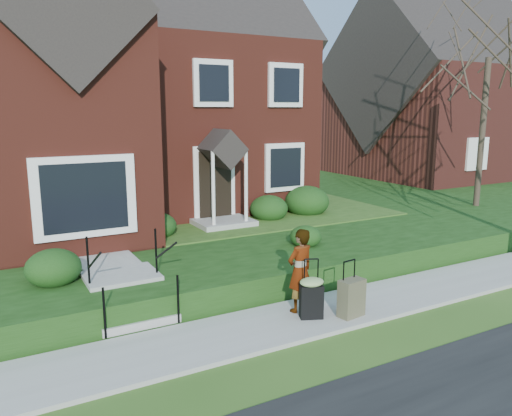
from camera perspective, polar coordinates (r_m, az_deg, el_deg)
ground at (r=9.47m, az=3.91°, el=-13.01°), size 120.00×120.00×0.00m
sidewalk at (r=9.45m, az=3.92°, el=-12.78°), size 60.00×1.60×0.08m
terrace at (r=20.43m, az=-3.22°, el=1.10°), size 44.00×20.00×0.60m
walkway at (r=12.85m, az=-18.08°, el=-4.01°), size 1.20×6.00×0.06m
main_house at (r=17.49m, az=-14.44°, el=15.40°), size 10.40×10.20×9.40m
neighbour_house at (r=27.63m, az=20.25°, el=13.37°), size 9.40×8.00×9.20m
front_steps at (r=9.94m, az=-14.46°, el=-9.18°), size 1.40×2.02×1.50m
foundation_shrubs at (r=13.19m, az=-9.01°, el=-1.25°), size 10.14×4.26×1.09m
woman at (r=9.53m, az=5.06°, el=-7.12°), size 0.65×0.49×1.62m
suitcase_black at (r=9.37m, az=6.36°, el=-9.89°), size 0.58×0.53×1.12m
suitcase_olive at (r=9.58m, az=10.86°, el=-10.04°), size 0.53×0.35×1.07m
tree_gap at (r=18.77m, az=25.18°, el=16.76°), size 5.43×5.43×7.76m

